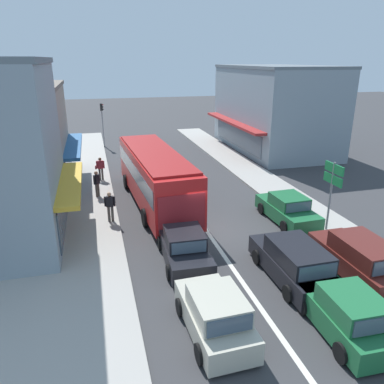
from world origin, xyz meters
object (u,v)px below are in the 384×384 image
(wagon_behind_bus_mid, at_px, (294,262))
(pedestrian_with_handbag_near, at_px, (100,167))
(hatchback_queue_gap_filler, at_px, (215,315))
(pedestrian_browsing_midblock, at_px, (97,182))
(sedan_adjacent_lane_lead, at_px, (184,247))
(parked_sedan_kerb_second, at_px, (287,209))
(parked_wagon_kerb_front, at_px, (359,258))
(traffic_light_downstreet, at_px, (102,117))
(city_bus, at_px, (155,174))
(hatchback_behind_bus_near, at_px, (347,315))
(directional_road_sign, at_px, (333,180))
(pedestrian_far_walker, at_px, (110,205))

(wagon_behind_bus_mid, xyz_separation_m, pedestrian_with_handbag_near, (-6.84, 14.66, 0.32))
(hatchback_queue_gap_filler, xyz_separation_m, pedestrian_browsing_midblock, (-3.22, 13.46, 0.36))
(sedan_adjacent_lane_lead, distance_m, parked_sedan_kerb_second, 6.89)
(parked_wagon_kerb_front, xyz_separation_m, traffic_light_downstreet, (-8.82, 26.62, 2.11))
(traffic_light_downstreet, bearing_deg, pedestrian_browsing_midblock, -93.93)
(wagon_behind_bus_mid, relative_size, traffic_light_downstreet, 1.07)
(city_bus, relative_size, pedestrian_browsing_midblock, 6.74)
(hatchback_queue_gap_filler, distance_m, traffic_light_downstreet, 28.59)
(hatchback_behind_bus_near, height_order, traffic_light_downstreet, traffic_light_downstreet)
(directional_road_sign, bearing_deg, sedan_adjacent_lane_lead, -172.37)
(hatchback_queue_gap_filler, relative_size, parked_sedan_kerb_second, 0.88)
(pedestrian_with_handbag_near, relative_size, pedestrian_far_walker, 1.00)
(hatchback_behind_bus_near, height_order, pedestrian_far_walker, pedestrian_far_walker)
(city_bus, distance_m, wagon_behind_bus_mid, 10.28)
(city_bus, xyz_separation_m, parked_sedan_kerb_second, (6.35, -4.30, -1.22))
(hatchback_behind_bus_near, height_order, parked_wagon_kerb_front, parked_wagon_kerb_front)
(pedestrian_browsing_midblock, bearing_deg, parked_sedan_kerb_second, -32.27)
(city_bus, xyz_separation_m, directional_road_sign, (7.64, -6.00, 0.82))
(parked_wagon_kerb_front, bearing_deg, traffic_light_downstreet, 108.34)
(parked_wagon_kerb_front, relative_size, pedestrian_far_walker, 2.76)
(sedan_adjacent_lane_lead, xyz_separation_m, pedestrian_with_handbag_near, (-3.04, 12.21, 0.40))
(directional_road_sign, height_order, pedestrian_far_walker, directional_road_sign)
(city_bus, xyz_separation_m, hatchback_queue_gap_filler, (-0.12, -11.64, -1.17))
(hatchback_behind_bus_near, bearing_deg, hatchback_queue_gap_filler, 165.13)
(city_bus, relative_size, directional_road_sign, 3.05)
(pedestrian_far_walker, bearing_deg, directional_road_sign, -19.74)
(pedestrian_browsing_midblock, bearing_deg, pedestrian_far_walker, -82.11)
(city_bus, distance_m, parked_wagon_kerb_front, 11.85)
(hatchback_behind_bus_near, relative_size, directional_road_sign, 1.04)
(wagon_behind_bus_mid, bearing_deg, parked_wagon_kerb_front, -7.59)
(pedestrian_with_handbag_near, bearing_deg, hatchback_queue_gap_filler, -80.23)
(parked_sedan_kerb_second, distance_m, directional_road_sign, 2.96)
(wagon_behind_bus_mid, bearing_deg, directional_road_sign, 42.25)
(parked_wagon_kerb_front, xyz_separation_m, parked_sedan_kerb_second, (-0.16, 5.54, -0.08))
(parked_sedan_kerb_second, bearing_deg, city_bus, 145.90)
(hatchback_queue_gap_filler, height_order, pedestrian_far_walker, pedestrian_far_walker)
(traffic_light_downstreet, height_order, pedestrian_far_walker, traffic_light_downstreet)
(sedan_adjacent_lane_lead, xyz_separation_m, pedestrian_far_walker, (-2.79, 4.76, 0.40))
(hatchback_queue_gap_filler, xyz_separation_m, directional_road_sign, (7.76, 5.64, 1.99))
(traffic_light_downstreet, height_order, pedestrian_browsing_midblock, traffic_light_downstreet)
(pedestrian_browsing_midblock, height_order, pedestrian_far_walker, same)
(traffic_light_downstreet, bearing_deg, wagon_behind_bus_mid, -76.86)
(parked_wagon_kerb_front, height_order, parked_sedan_kerb_second, parked_wagon_kerb_front)
(wagon_behind_bus_mid, bearing_deg, traffic_light_downstreet, 103.14)
(hatchback_behind_bus_near, distance_m, pedestrian_far_walker, 12.35)
(parked_wagon_kerb_front, bearing_deg, hatchback_queue_gap_filler, -164.78)
(hatchback_queue_gap_filler, distance_m, parked_sedan_kerb_second, 9.79)
(hatchback_behind_bus_near, xyz_separation_m, directional_road_sign, (3.80, 6.69, 1.99))
(hatchback_queue_gap_filler, xyz_separation_m, traffic_light_downstreet, (-2.19, 28.42, 2.15))
(parked_sedan_kerb_second, height_order, pedestrian_with_handbag_near, pedestrian_with_handbag_near)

